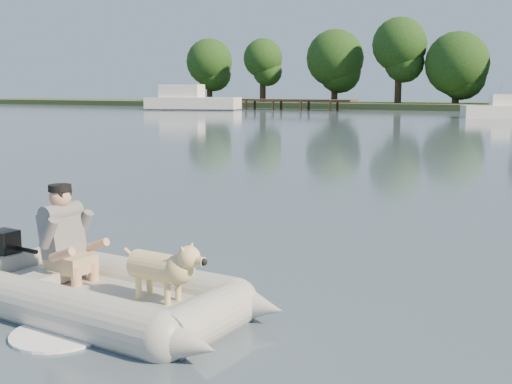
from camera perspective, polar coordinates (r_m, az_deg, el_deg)
The scene contains 8 objects.
water at distance 6.37m, azimuth -13.96°, elevation -9.51°, with size 160.00×160.00×0.00m, color slate.
dock at distance 63.95m, azimuth 1.08°, elevation 7.80°, with size 18.00×2.00×1.04m, color #4C331E, non-canonical shape.
dinghy at distance 5.95m, azimuth -13.14°, elevation -5.73°, with size 3.94×2.52×1.21m, color #9FA09B, non-canonical shape.
man at distance 6.38m, azimuth -16.77°, elevation -3.36°, with size 0.63×0.54×0.93m, color slate, non-canonical shape.
dog at distance 5.63m, azimuth -8.73°, elevation -7.05°, with size 0.81×0.29×0.54m, color tan, non-canonical shape.
outboard_motor at distance 7.07m, azimuth -21.39°, elevation -5.74°, with size 0.36×0.25×0.68m, color black, non-canonical shape.
cabin_cruiser at distance 62.74m, azimuth -5.63°, elevation 8.38°, with size 9.36×3.34×2.90m, color white, non-canonical shape.
motorboat at distance 48.54m, azimuth 21.16°, elevation 7.45°, with size 5.71×2.20×2.42m, color white, non-canonical shape.
Camera 1 is at (4.18, -4.37, 2.01)m, focal length 45.00 mm.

